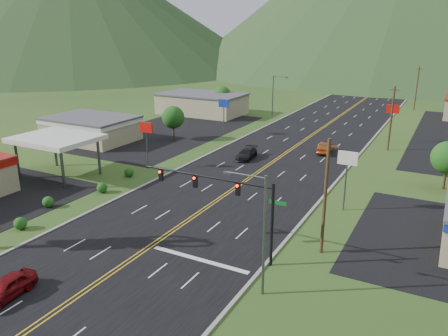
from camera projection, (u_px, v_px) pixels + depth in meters
The scene contains 23 objects.
ground at pixel (37, 324), 28.15m from camera, with size 500.00×500.00×0.00m, color #254518.
road at pixel (37, 324), 28.15m from camera, with size 20.00×460.00×0.04m, color black.
traffic_signal at pixel (227, 195), 35.39m from camera, with size 13.10×0.43×7.00m.
streetlight_east at pixel (260, 227), 29.98m from camera, with size 3.28×0.25×9.00m.
streetlight_west at pixel (274, 94), 90.65m from camera, with size 3.28×0.25×9.00m.
gas_canopy at pixel (56, 139), 54.99m from camera, with size 10.00×8.00×5.30m.
building_west_mid at pixel (91, 127), 73.71m from camera, with size 14.40×10.40×4.10m.
building_west_far at pixel (202, 104), 97.15m from camera, with size 18.40×11.40×4.50m.
pole_sign_west_a at pixel (146, 132), 58.09m from camera, with size 2.00×0.18×6.40m.
pole_sign_west_b at pixel (224, 107), 76.59m from camera, with size 2.00×0.18×6.40m.
pole_sign_east_a at pixel (347, 164), 44.34m from camera, with size 2.00×0.18×6.40m.
pole_sign_east_b at pixel (392, 113), 71.25m from camera, with size 2.00×0.18×6.40m.
tree_west_a at pixel (173, 117), 73.74m from camera, with size 3.84×3.84×5.82m.
tree_west_b at pixel (222, 95), 98.68m from camera, with size 3.84×3.84×5.82m.
tree_east_a at pixel (448, 158), 50.76m from camera, with size 3.84×3.84×5.82m.
utility_pole_a at pixel (325, 196), 35.69m from camera, with size 1.60×0.28×10.00m.
utility_pole_b at pixel (391, 118), 66.80m from camera, with size 1.60×0.28×10.00m.
utility_pole_c at pixel (417, 88), 100.43m from camera, with size 1.60×0.28×10.00m.
utility_pole_d at pixel (429, 73), 134.07m from camera, with size 1.60×0.28×10.00m.
mountain_nw at pixel (72, 3), 210.21m from camera, with size 190.00×190.00×60.00m, color #223719.
car_red_near at pixel (6, 288), 30.72m from camera, with size 1.83×4.54×1.55m, color maroon.
car_dark_mid at pixel (247, 154), 63.69m from camera, with size 2.05×5.04×1.46m, color black.
car_red_far at pixel (325, 148), 66.67m from camera, with size 1.71×4.89×1.61m, color maroon.
Camera 1 is at (21.80, -15.27, 18.23)m, focal length 35.00 mm.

